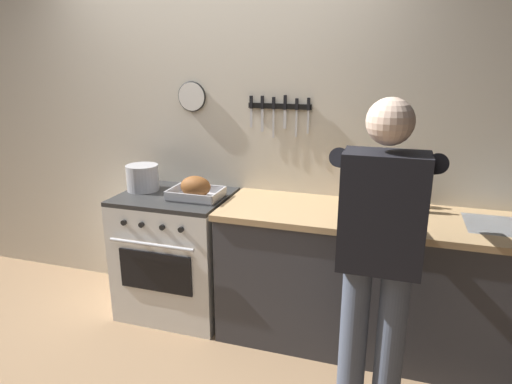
{
  "coord_description": "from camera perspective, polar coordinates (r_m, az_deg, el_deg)",
  "views": [
    {
      "loc": [
        1.24,
        -1.69,
        1.81
      ],
      "look_at": [
        0.43,
        0.85,
        1.02
      ],
      "focal_mm": 31.24,
      "sensor_mm": 36.0,
      "label": 1
    }
  ],
  "objects": [
    {
      "name": "person_cook",
      "position": [
        2.21,
        15.53,
        -6.95
      ],
      "size": [
        0.51,
        0.63,
        1.66
      ],
      "rotation": [
        0.0,
        0.0,
        1.5
      ],
      "color": "#4C566B",
      "rests_on": "ground"
    },
    {
      "name": "stove",
      "position": [
        3.34,
        -10.06,
        -7.74
      ],
      "size": [
        0.76,
        0.67,
        0.9
      ],
      "color": "white",
      "rests_on": "ground"
    },
    {
      "name": "bottle_olive_oil",
      "position": [
        3.01,
        18.23,
        0.5
      ],
      "size": [
        0.07,
        0.07,
        0.29
      ],
      "color": "#385623",
      "rests_on": "counter_block"
    },
    {
      "name": "wall_back",
      "position": [
        3.32,
        -4.51,
        7.69
      ],
      "size": [
        6.0,
        0.13,
        2.6
      ],
      "color": "beige",
      "rests_on": "ground"
    },
    {
      "name": "counter_block",
      "position": [
        3.0,
        15.45,
        -10.87
      ],
      "size": [
        2.03,
        0.65,
        0.9
      ],
      "color": "#38383D",
      "rests_on": "ground"
    },
    {
      "name": "bottle_soy_sauce",
      "position": [
        2.93,
        20.1,
        -0.66
      ],
      "size": [
        0.05,
        0.05,
        0.23
      ],
      "color": "black",
      "rests_on": "counter_block"
    },
    {
      "name": "bottle_vinegar",
      "position": [
        2.86,
        13.21,
        -0.19
      ],
      "size": [
        0.07,
        0.07,
        0.26
      ],
      "color": "#997F4C",
      "rests_on": "counter_block"
    },
    {
      "name": "cutting_board",
      "position": [
        2.72,
        15.66,
        -3.41
      ],
      "size": [
        0.36,
        0.24,
        0.02
      ],
      "primitive_type": "cube",
      "color": "tan",
      "rests_on": "counter_block"
    },
    {
      "name": "bottle_hot_sauce",
      "position": [
        3.03,
        14.65,
        0.25
      ],
      "size": [
        0.06,
        0.06,
        0.21
      ],
      "color": "red",
      "rests_on": "counter_block"
    },
    {
      "name": "roasting_pan",
      "position": [
        3.05,
        -7.73,
        0.38
      ],
      "size": [
        0.35,
        0.26,
        0.16
      ],
      "color": "#B7B7BC",
      "rests_on": "stove"
    },
    {
      "name": "stock_pot",
      "position": [
        3.32,
        -14.31,
        1.8
      ],
      "size": [
        0.23,
        0.23,
        0.19
      ],
      "color": "#B7B7BC",
      "rests_on": "stove"
    }
  ]
}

